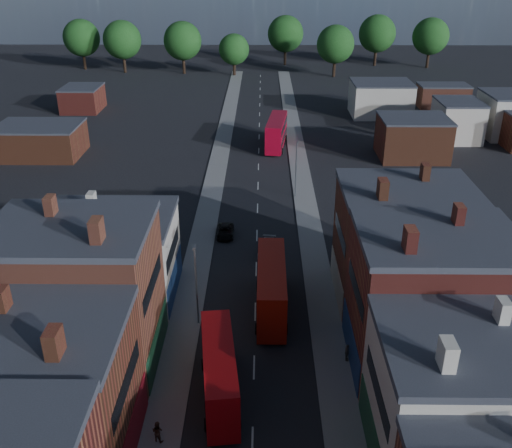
{
  "coord_description": "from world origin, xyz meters",
  "views": [
    {
      "loc": [
        0.59,
        -13.11,
        31.03
      ],
      "look_at": [
        0.0,
        38.2,
        6.27
      ],
      "focal_mm": 40.0,
      "sensor_mm": 36.0,
      "label": 1
    }
  ],
  "objects_px": {
    "bus_1": "(271,287)",
    "ped_3": "(347,353)",
    "bus_0": "(219,372)",
    "car_2": "(225,231)",
    "ped_1": "(157,431)",
    "car_3": "(267,248)",
    "bus_2": "(276,132)"
  },
  "relations": [
    {
      "from": "car_3",
      "to": "ped_1",
      "type": "xyz_separation_m",
      "value": [
        -7.78,
        -27.6,
        0.31
      ]
    },
    {
      "from": "car_2",
      "to": "ped_1",
      "type": "height_order",
      "value": "ped_1"
    },
    {
      "from": "bus_0",
      "to": "ped_1",
      "type": "distance_m",
      "value": 6.22
    },
    {
      "from": "bus_0",
      "to": "bus_1",
      "type": "xyz_separation_m",
      "value": [
        4.06,
        11.61,
        0.24
      ]
    },
    {
      "from": "bus_0",
      "to": "car_2",
      "type": "height_order",
      "value": "bus_0"
    },
    {
      "from": "bus_2",
      "to": "ped_1",
      "type": "height_order",
      "value": "bus_2"
    },
    {
      "from": "bus_0",
      "to": "bus_1",
      "type": "relative_size",
      "value": 0.93
    },
    {
      "from": "ped_3",
      "to": "bus_2",
      "type": "bearing_deg",
      "value": 6.75
    },
    {
      "from": "bus_0",
      "to": "bus_2",
      "type": "bearing_deg",
      "value": 77.67
    },
    {
      "from": "car_3",
      "to": "ped_3",
      "type": "relative_size",
      "value": 2.84
    },
    {
      "from": "bus_0",
      "to": "car_2",
      "type": "relative_size",
      "value": 2.48
    },
    {
      "from": "car_3",
      "to": "ped_1",
      "type": "height_order",
      "value": "ped_1"
    },
    {
      "from": "bus_1",
      "to": "ped_3",
      "type": "distance_m",
      "value": 9.77
    },
    {
      "from": "bus_2",
      "to": "car_3",
      "type": "xyz_separation_m",
      "value": [
        -1.82,
        -38.41,
        -2.09
      ]
    },
    {
      "from": "bus_1",
      "to": "ped_3",
      "type": "bearing_deg",
      "value": -49.57
    },
    {
      "from": "bus_2",
      "to": "ped_3",
      "type": "relative_size",
      "value": 7.69
    },
    {
      "from": "bus_2",
      "to": "ped_3",
      "type": "distance_m",
      "value": 57.45
    },
    {
      "from": "bus_0",
      "to": "bus_1",
      "type": "distance_m",
      "value": 12.3
    },
    {
      "from": "bus_1",
      "to": "car_2",
      "type": "xyz_separation_m",
      "value": [
        -5.3,
        15.72,
        -2.05
      ]
    },
    {
      "from": "bus_2",
      "to": "ped_1",
      "type": "bearing_deg",
      "value": -91.3
    },
    {
      "from": "bus_1",
      "to": "ped_3",
      "type": "height_order",
      "value": "bus_1"
    },
    {
      "from": "bus_0",
      "to": "car_3",
      "type": "height_order",
      "value": "bus_0"
    },
    {
      "from": "bus_0",
      "to": "ped_1",
      "type": "xyz_separation_m",
      "value": [
        -4.02,
        -4.52,
        -1.44
      ]
    },
    {
      "from": "bus_2",
      "to": "car_2",
      "type": "xyz_separation_m",
      "value": [
        -6.82,
        -34.16,
        -2.14
      ]
    },
    {
      "from": "ped_3",
      "to": "bus_0",
      "type": "bearing_deg",
      "value": 114.63
    },
    {
      "from": "bus_0",
      "to": "bus_2",
      "type": "height_order",
      "value": "bus_2"
    },
    {
      "from": "car_2",
      "to": "ped_3",
      "type": "xyz_separation_m",
      "value": [
        11.5,
        -23.07,
        0.31
      ]
    },
    {
      "from": "bus_0",
      "to": "car_2",
      "type": "xyz_separation_m",
      "value": [
        -1.24,
        27.33,
        -1.81
      ]
    },
    {
      "from": "bus_1",
      "to": "bus_2",
      "type": "distance_m",
      "value": 49.91
    },
    {
      "from": "bus_1",
      "to": "car_3",
      "type": "distance_m",
      "value": 11.65
    },
    {
      "from": "bus_1",
      "to": "bus_2",
      "type": "bearing_deg",
      "value": 88.51
    },
    {
      "from": "bus_2",
      "to": "car_2",
      "type": "bearing_deg",
      "value": -94.31
    }
  ]
}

